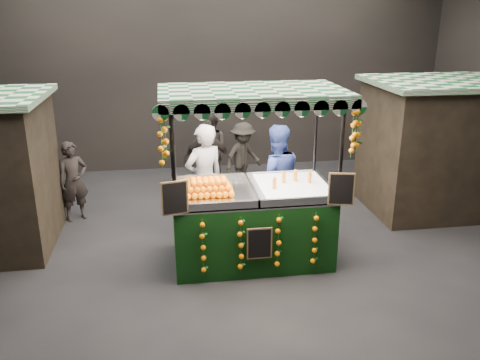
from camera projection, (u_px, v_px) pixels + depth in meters
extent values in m
plane|color=black|center=(234.00, 255.00, 8.36)|extent=(12.00, 12.00, 0.00)
cube|color=black|center=(204.00, 68.00, 12.22)|extent=(12.00, 0.10, 5.00)
cube|color=black|center=(354.00, 267.00, 2.87)|extent=(12.00, 0.10, 5.00)
cube|color=black|center=(442.00, 148.00, 9.98)|extent=(2.80, 2.00, 2.50)
cube|color=#115223|center=(451.00, 82.00, 9.56)|extent=(3.00, 2.20, 0.10)
cube|color=black|center=(251.00, 227.00, 8.09)|extent=(2.45, 1.34, 1.12)
cube|color=silver|center=(251.00, 193.00, 7.90)|extent=(2.45, 1.34, 0.04)
cylinder|color=black|center=(176.00, 200.00, 7.07)|extent=(0.06, 0.06, 2.68)
cylinder|color=black|center=(339.00, 191.00, 7.41)|extent=(0.06, 0.06, 2.68)
cylinder|color=black|center=(173.00, 172.00, 8.25)|extent=(0.06, 0.06, 2.68)
cylinder|color=black|center=(314.00, 166.00, 8.60)|extent=(0.06, 0.06, 2.68)
cube|color=#115223|center=(252.00, 92.00, 7.38)|extent=(2.73, 1.62, 0.09)
cube|color=silver|center=(293.00, 187.00, 7.97)|extent=(1.09, 1.20, 0.09)
cube|color=black|center=(175.00, 198.00, 6.98)|extent=(0.38, 0.11, 0.49)
cube|color=black|center=(341.00, 189.00, 7.33)|extent=(0.38, 0.11, 0.49)
cube|color=black|center=(259.00, 243.00, 7.40)|extent=(0.38, 0.03, 0.49)
imported|color=gray|center=(204.00, 180.00, 8.88)|extent=(0.87, 0.75, 2.02)
imported|color=navy|center=(275.00, 179.00, 9.00)|extent=(0.98, 0.77, 1.98)
imported|color=black|center=(73.00, 181.00, 9.56)|extent=(0.67, 0.59, 1.54)
imported|color=#292321|center=(211.00, 151.00, 11.21)|extent=(1.07, 1.05, 1.73)
imported|color=black|center=(208.00, 160.00, 10.58)|extent=(1.06, 0.57, 1.72)
imported|color=black|center=(243.00, 157.00, 11.09)|extent=(1.15, 1.03, 1.55)
imported|color=#292221|center=(2.00, 157.00, 10.43)|extent=(1.11, 1.03, 1.90)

